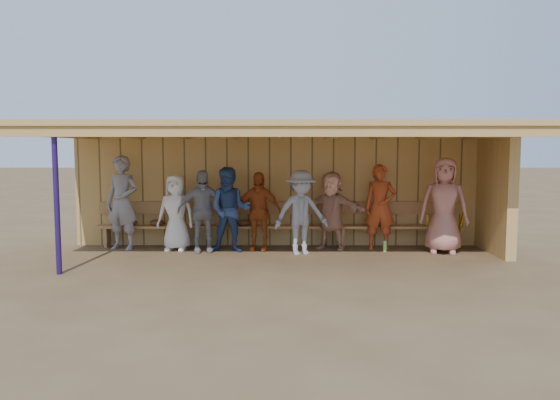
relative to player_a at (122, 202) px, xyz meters
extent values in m
plane|color=brown|center=(3.19, -0.81, -0.95)|extent=(90.00, 90.00, 0.00)
imported|color=gray|center=(0.00, 0.00, 0.00)|extent=(0.80, 0.64, 1.91)
imported|color=white|center=(1.11, -0.12, -0.19)|extent=(0.81, 0.59, 1.53)
imported|color=navy|center=(2.21, -0.29, -0.12)|extent=(0.84, 0.67, 1.68)
imported|color=#B34B1C|center=(2.76, -0.11, -0.17)|extent=(0.97, 0.50, 1.58)
imported|color=gray|center=(3.60, -0.55, -0.14)|extent=(1.19, 0.89, 1.63)
imported|color=tan|center=(4.22, -0.01, -0.16)|extent=(1.54, 1.00, 1.59)
imported|color=#AC3F1B|center=(5.21, 0.00, -0.09)|extent=(0.67, 0.48, 1.72)
imported|color=tan|center=(6.39, -0.39, -0.02)|extent=(1.03, 0.79, 1.88)
imported|color=gray|center=(1.66, -0.30, -0.14)|extent=(1.01, 0.58, 1.62)
cube|color=tan|center=(3.19, 0.54, 0.25)|extent=(8.60, 0.20, 2.40)
cube|color=tan|center=(7.39, -0.36, 0.25)|extent=(0.20, 1.62, 2.40)
cube|color=tan|center=(3.19, -0.81, 1.50)|extent=(8.80, 3.20, 0.10)
cube|color=tan|center=(3.19, -2.31, 1.37)|extent=(8.80, 0.10, 0.18)
cube|color=tan|center=(-0.61, -0.81, 1.36)|extent=(0.08, 3.00, 0.16)
cube|color=tan|center=(0.34, -0.81, 1.36)|extent=(0.08, 3.00, 0.16)
cube|color=tan|center=(1.29, -0.81, 1.36)|extent=(0.08, 3.00, 0.16)
cube|color=tan|center=(2.24, -0.81, 1.36)|extent=(0.08, 3.00, 0.16)
cube|color=tan|center=(3.19, -0.81, 1.36)|extent=(0.08, 3.00, 0.16)
cube|color=tan|center=(4.14, -0.81, 1.36)|extent=(0.08, 3.00, 0.16)
cube|color=tan|center=(5.09, -0.81, 1.36)|extent=(0.08, 3.00, 0.16)
cube|color=tan|center=(6.04, -0.81, 1.36)|extent=(0.08, 3.00, 0.16)
cube|color=tan|center=(6.99, -0.81, 1.36)|extent=(0.08, 3.00, 0.16)
cylinder|color=navy|center=(-0.41, -2.21, 0.25)|extent=(0.09, 0.09, 2.40)
cube|color=#B3814C|center=(3.19, 0.25, -0.53)|extent=(7.60, 0.32, 0.05)
cube|color=#B3814C|center=(3.19, 0.41, -0.15)|extent=(7.60, 0.04, 0.26)
cube|color=#B3814C|center=(-0.41, 0.25, -0.75)|extent=(0.06, 0.29, 0.40)
cube|color=#B3814C|center=(1.90, 0.25, -0.75)|extent=(0.06, 0.29, 0.40)
cube|color=#B3814C|center=(4.49, 0.25, -0.75)|extent=(0.06, 0.29, 0.40)
cube|color=#B3814C|center=(6.79, 0.25, -0.75)|extent=(0.06, 0.29, 0.40)
cylinder|color=gold|center=(6.84, 0.05, -0.55)|extent=(0.13, 0.41, 0.80)
sphere|color=gold|center=(6.84, 0.05, -0.91)|extent=(0.08, 0.08, 0.08)
ellipsoid|color=#593319|center=(0.09, 0.20, -0.44)|extent=(0.30, 0.24, 0.14)
ellipsoid|color=#593319|center=(0.65, 0.20, -0.44)|extent=(0.30, 0.24, 0.14)
ellipsoid|color=#593319|center=(2.44, 0.20, -0.44)|extent=(0.30, 0.24, 0.14)
cylinder|color=#8DBD5E|center=(5.09, 0.30, -0.39)|extent=(0.07, 0.07, 0.22)
cylinder|color=yellow|center=(6.26, 0.30, -0.39)|extent=(0.07, 0.07, 0.22)
cylinder|color=#8BE070|center=(5.28, -0.25, -0.84)|extent=(0.07, 0.07, 0.22)
camera|label=1|loc=(3.25, -10.94, 1.11)|focal=35.00mm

